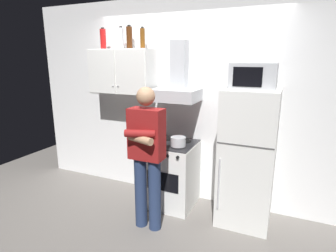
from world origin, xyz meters
name	(u,v)px	position (x,y,z in m)	size (l,w,h in m)	color
ground_plane	(168,213)	(0.00, 0.00, 0.00)	(7.00, 7.00, 0.00)	slate
back_wall_tiled	(186,102)	(0.00, 0.60, 1.35)	(4.80, 0.10, 2.70)	white
upper_cabinet	(122,72)	(-0.85, 0.37, 1.75)	(0.90, 0.37, 0.60)	white
stove_oven	(172,174)	(-0.05, 0.25, 0.43)	(0.60, 0.62, 0.87)	white
range_hood	(176,85)	(-0.05, 0.38, 1.60)	(0.60, 0.44, 0.75)	#B7BABF
refrigerator	(247,158)	(0.90, 0.25, 0.80)	(0.60, 0.62, 1.60)	white
microwave	(254,76)	(0.90, 0.27, 1.74)	(0.48, 0.37, 0.28)	#B7BABF
person_standing	(147,154)	(-0.10, -0.36, 0.90)	(0.38, 0.33, 1.64)	navy
cooking_pot	(178,142)	(0.08, 0.13, 0.93)	(0.29, 0.19, 0.11)	#B7BABF
bottle_vodka_clear	(121,38)	(-0.85, 0.38, 2.19)	(0.06, 0.06, 0.29)	silver
bottle_soda_red	(103,39)	(-1.13, 0.36, 2.18)	(0.08, 0.08, 0.28)	red
bottle_rum_dark	(129,38)	(-0.74, 0.41, 2.19)	(0.08, 0.08, 0.30)	#47230F
bottle_beer_brown	(143,38)	(-0.53, 0.38, 2.18)	(0.06, 0.06, 0.27)	brown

